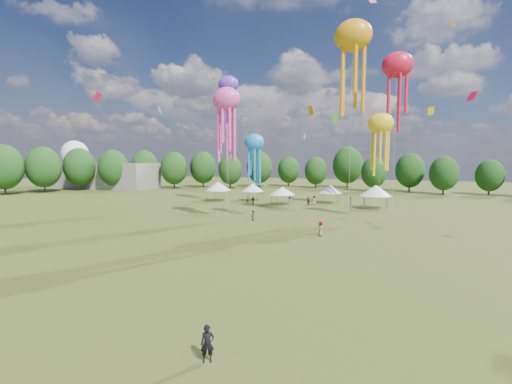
% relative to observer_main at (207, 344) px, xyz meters
% --- Properties ---
extents(ground, '(300.00, 300.00, 0.00)m').
position_rel_observer_main_xyz_m(ground, '(-7.17, 2.96, -0.86)').
color(ground, '#384416').
rests_on(ground, ground).
extents(observer_main, '(0.75, 0.66, 1.71)m').
position_rel_observer_main_xyz_m(observer_main, '(0.00, 0.00, 0.00)').
color(observer_main, black).
rests_on(observer_main, ground).
extents(spectator_near, '(0.94, 0.93, 1.53)m').
position_rel_observer_main_xyz_m(spectator_near, '(-10.38, 34.52, -0.09)').
color(spectator_near, gray).
rests_on(spectator_near, ground).
extents(spectators_far, '(21.18, 34.30, 1.90)m').
position_rel_observer_main_xyz_m(spectators_far, '(-6.78, 52.16, -0.01)').
color(spectators_far, gray).
rests_on(spectators_far, ground).
extents(festival_tents, '(38.68, 10.72, 4.43)m').
position_rel_observer_main_xyz_m(festival_tents, '(-10.18, 56.05, 2.27)').
color(festival_tents, '#47474C').
rests_on(festival_tents, ground).
extents(show_kites, '(35.93, 21.42, 28.79)m').
position_rel_observer_main_xyz_m(show_kites, '(-1.63, 43.32, 19.24)').
color(show_kites, '#F548AA').
rests_on(show_kites, ground).
extents(small_kites, '(74.31, 51.58, 44.75)m').
position_rel_observer_main_xyz_m(small_kites, '(-6.07, 45.36, 30.25)').
color(small_kites, '#F548AA').
rests_on(small_kites, ground).
extents(treeline, '(201.57, 95.24, 13.43)m').
position_rel_observer_main_xyz_m(treeline, '(-11.04, 65.47, 5.69)').
color(treeline, '#38281C').
rests_on(treeline, ground).
extents(hangar, '(40.00, 12.00, 8.00)m').
position_rel_observer_main_xyz_m(hangar, '(-79.17, 74.96, 3.14)').
color(hangar, gray).
rests_on(hangar, ground).
extents(radome, '(9.00, 9.00, 16.00)m').
position_rel_observer_main_xyz_m(radome, '(-95.17, 80.96, 9.13)').
color(radome, white).
rests_on(radome, ground).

